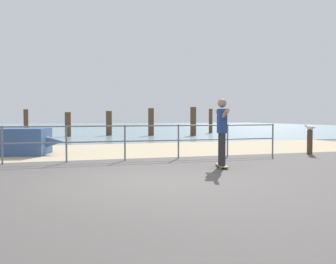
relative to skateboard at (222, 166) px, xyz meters
name	(u,v)px	position (x,y,z in m)	size (l,w,h in m)	color
ground_plane	(151,194)	(-2.45, -2.42, -0.07)	(24.00, 10.00, 0.04)	#514C49
beach_strip	(98,151)	(-2.45, 5.58, -0.07)	(24.00, 6.00, 0.04)	tan
sea_surface	(69,128)	(-2.45, 33.58, -0.07)	(72.00, 50.00, 0.04)	#75939E
railing_fence	(66,138)	(-3.68, 2.18, 0.63)	(13.14, 0.05, 1.05)	slate
skateboard	(222,166)	(0.00, 0.00, 0.00)	(0.40, 0.82, 0.08)	brown
skateboarder	(222,128)	(0.00, 0.00, 0.95)	(0.47, 1.42, 1.65)	#26262B
bollard_short	(310,142)	(4.22, 2.06, 0.35)	(0.18, 0.18, 0.85)	#513826
seagull	(310,127)	(4.22, 2.07, 0.85)	(0.17, 0.49, 0.18)	white
groyne_post_1	(26,122)	(-5.85, 18.40, 0.82)	(0.31, 0.31, 1.77)	#513826
groyne_post_2	(68,124)	(-3.19, 15.66, 0.71)	(0.37, 0.37, 1.56)	#513826
groyne_post_3	(109,123)	(-0.53, 16.25, 0.75)	(0.39, 0.39, 1.64)	#513826
groyne_post_4	(151,122)	(2.13, 15.33, 0.85)	(0.38, 0.38, 1.83)	#513826
groyne_post_5	(193,121)	(4.79, 14.47, 0.89)	(0.39, 0.39, 1.91)	#513826
groyne_post_6	(211,121)	(7.45, 17.68, 0.86)	(0.28, 0.28, 1.86)	#513826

